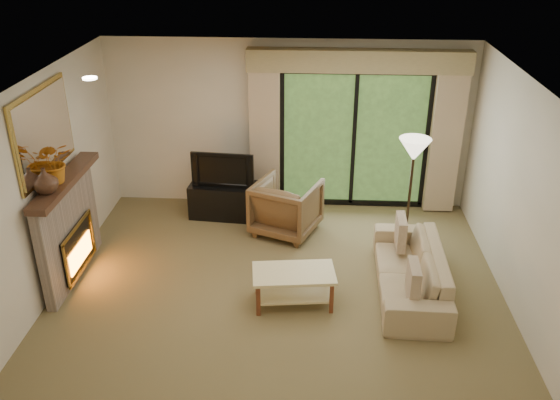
# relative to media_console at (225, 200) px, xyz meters

# --- Properties ---
(floor) EXTENTS (5.50, 5.50, 0.00)m
(floor) POSITION_rel_media_console_xyz_m (0.93, -1.95, -0.26)
(floor) COLOR olive
(floor) RESTS_ON ground
(ceiling) EXTENTS (5.50, 5.50, 0.00)m
(ceiling) POSITION_rel_media_console_xyz_m (0.93, -1.95, 2.34)
(ceiling) COLOR silver
(ceiling) RESTS_ON ground
(wall_back) EXTENTS (5.00, 0.00, 5.00)m
(wall_back) POSITION_rel_media_console_xyz_m (0.93, 0.55, 1.04)
(wall_back) COLOR beige
(wall_back) RESTS_ON ground
(wall_front) EXTENTS (5.00, 0.00, 5.00)m
(wall_front) POSITION_rel_media_console_xyz_m (0.93, -4.45, 1.04)
(wall_front) COLOR beige
(wall_front) RESTS_ON ground
(wall_left) EXTENTS (0.00, 5.00, 5.00)m
(wall_left) POSITION_rel_media_console_xyz_m (-1.82, -1.95, 1.04)
(wall_left) COLOR beige
(wall_left) RESTS_ON ground
(wall_right) EXTENTS (0.00, 5.00, 5.00)m
(wall_right) POSITION_rel_media_console_xyz_m (3.68, -1.95, 1.04)
(wall_right) COLOR beige
(wall_right) RESTS_ON ground
(fireplace) EXTENTS (0.24, 1.70, 1.37)m
(fireplace) POSITION_rel_media_console_xyz_m (-1.70, -1.75, 0.42)
(fireplace) COLOR gray
(fireplace) RESTS_ON floor
(mirror) EXTENTS (0.07, 1.45, 1.02)m
(mirror) POSITION_rel_media_console_xyz_m (-1.78, -1.75, 1.69)
(mirror) COLOR #B59644
(mirror) RESTS_ON wall_left
(sliding_door) EXTENTS (2.26, 0.10, 2.16)m
(sliding_door) POSITION_rel_media_console_xyz_m (1.93, 0.50, 0.84)
(sliding_door) COLOR black
(sliding_door) RESTS_ON floor
(curtain_left) EXTENTS (0.45, 0.18, 2.35)m
(curtain_left) POSITION_rel_media_console_xyz_m (0.58, 0.39, 0.94)
(curtain_left) COLOR tan
(curtain_left) RESTS_ON floor
(curtain_right) EXTENTS (0.45, 0.18, 2.35)m
(curtain_right) POSITION_rel_media_console_xyz_m (3.28, 0.39, 0.94)
(curtain_right) COLOR tan
(curtain_right) RESTS_ON floor
(cornice) EXTENTS (3.20, 0.24, 0.32)m
(cornice) POSITION_rel_media_console_xyz_m (1.93, 0.41, 2.06)
(cornice) COLOR #9C895D
(cornice) RESTS_ON wall_back
(media_console) EXTENTS (1.09, 0.57, 0.53)m
(media_console) POSITION_rel_media_console_xyz_m (0.00, 0.00, 0.00)
(media_console) COLOR black
(media_console) RESTS_ON floor
(tv) EXTENTS (0.94, 0.20, 0.54)m
(tv) POSITION_rel_media_console_xyz_m (0.00, -0.00, 0.53)
(tv) COLOR black
(tv) RESTS_ON media_console
(armchair) EXTENTS (1.11, 1.13, 0.80)m
(armchair) POSITION_rel_media_console_xyz_m (0.95, -0.44, 0.13)
(armchair) COLOR brown
(armchair) RESTS_ON floor
(sofa) EXTENTS (0.82, 1.99, 0.57)m
(sofa) POSITION_rel_media_console_xyz_m (2.54, -1.85, 0.02)
(sofa) COLOR tan
(sofa) RESTS_ON floor
(pillow_near) EXTENTS (0.12, 0.43, 0.42)m
(pillow_near) POSITION_rel_media_console_xyz_m (2.47, -2.41, 0.24)
(pillow_near) COLOR brown
(pillow_near) RESTS_ON sofa
(pillow_far) EXTENTS (0.12, 0.42, 0.42)m
(pillow_far) POSITION_rel_media_console_xyz_m (2.47, -1.28, 0.24)
(pillow_far) COLOR brown
(pillow_far) RESTS_ON sofa
(coffee_table) EXTENTS (1.02, 0.64, 0.43)m
(coffee_table) POSITION_rel_media_console_xyz_m (1.13, -2.20, -0.05)
(coffee_table) COLOR beige
(coffee_table) RESTS_ON floor
(floor_lamp) EXTENTS (0.51, 0.51, 1.58)m
(floor_lamp) POSITION_rel_media_console_xyz_m (2.64, -0.71, 0.53)
(floor_lamp) COLOR #FFF3CF
(floor_lamp) RESTS_ON floor
(vase) EXTENTS (0.33, 0.33, 0.29)m
(vase) POSITION_rel_media_console_xyz_m (-1.68, -2.16, 1.25)
(vase) COLOR #432A1C
(vase) RESTS_ON fireplace
(branches) EXTENTS (0.56, 0.53, 0.51)m
(branches) POSITION_rel_media_console_xyz_m (-1.68, -1.88, 1.36)
(branches) COLOR #B16314
(branches) RESTS_ON fireplace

